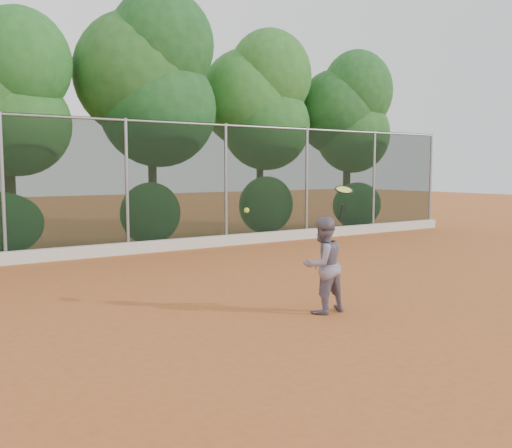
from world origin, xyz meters
TOP-DOWN VIEW (x-y plane):
  - ground at (0.00, 0.00)m, footprint 80.00×80.00m
  - concrete_curb at (0.00, 6.82)m, footprint 24.00×0.20m
  - tennis_player at (0.15, -0.61)m, footprint 0.74×0.59m
  - chainlink_fence at (-0.00, 7.00)m, footprint 24.09×0.09m
  - foliage_backdrop at (-0.55, 8.98)m, footprint 23.70×3.63m
  - tennis_racket at (0.42, -0.75)m, footprint 0.36×0.35m
  - tennis_ball_in_flight at (-1.49, -0.98)m, footprint 0.07×0.07m

SIDE VIEW (x-z plane):
  - ground at x=0.00m, z-range 0.00..0.00m
  - concrete_curb at x=0.00m, z-range 0.00..0.30m
  - tennis_player at x=0.15m, z-range 0.00..1.48m
  - tennis_ball_in_flight at x=-1.49m, z-range 1.64..1.70m
  - tennis_racket at x=0.42m, z-range 1.57..2.13m
  - chainlink_fence at x=0.00m, z-range 0.11..3.61m
  - foliage_backdrop at x=-0.55m, z-range 0.63..8.18m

